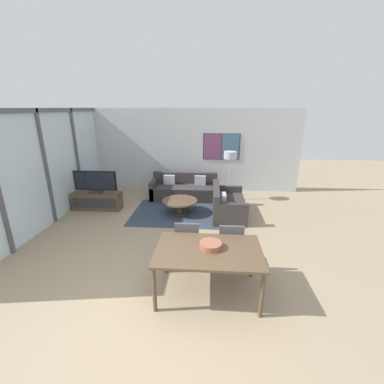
{
  "coord_description": "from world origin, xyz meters",
  "views": [
    {
      "loc": [
        0.75,
        -2.79,
        2.81
      ],
      "look_at": [
        0.34,
        2.82,
        0.95
      ],
      "focal_mm": 24.0,
      "sensor_mm": 36.0,
      "label": 1
    }
  ],
  "objects_px": {
    "sofa_main": "(184,190)",
    "sofa_side": "(226,205)",
    "dining_chair_centre": "(230,243)",
    "floor_lamp": "(230,158)",
    "dining_table": "(208,254)",
    "television": "(95,182)",
    "fruit_bowl": "(211,245)",
    "tv_console": "(97,201)",
    "coffee_table": "(180,203)",
    "dining_chair_left": "(187,241)"
  },
  "relations": [
    {
      "from": "television",
      "to": "fruit_bowl",
      "type": "height_order",
      "value": "television"
    },
    {
      "from": "tv_console",
      "to": "floor_lamp",
      "type": "relative_size",
      "value": 0.88
    },
    {
      "from": "fruit_bowl",
      "to": "sofa_side",
      "type": "bearing_deg",
      "value": 82.46
    },
    {
      "from": "television",
      "to": "coffee_table",
      "type": "height_order",
      "value": "television"
    },
    {
      "from": "dining_chair_left",
      "to": "coffee_table",
      "type": "bearing_deg",
      "value": 100.15
    },
    {
      "from": "dining_chair_left",
      "to": "dining_chair_centre",
      "type": "height_order",
      "value": "same"
    },
    {
      "from": "tv_console",
      "to": "sofa_main",
      "type": "relative_size",
      "value": 0.65
    },
    {
      "from": "dining_table",
      "to": "dining_chair_left",
      "type": "bearing_deg",
      "value": 117.74
    },
    {
      "from": "sofa_side",
      "to": "dining_chair_centre",
      "type": "distance_m",
      "value": 2.48
    },
    {
      "from": "tv_console",
      "to": "dining_chair_left",
      "type": "xyz_separation_m",
      "value": [
        2.84,
        -2.56,
        0.24
      ]
    },
    {
      "from": "coffee_table",
      "to": "dining_table",
      "type": "relative_size",
      "value": 0.61
    },
    {
      "from": "sofa_main",
      "to": "dining_chair_centre",
      "type": "bearing_deg",
      "value": -72.19
    },
    {
      "from": "sofa_side",
      "to": "fruit_bowl",
      "type": "bearing_deg",
      "value": 172.46
    },
    {
      "from": "fruit_bowl",
      "to": "sofa_main",
      "type": "bearing_deg",
      "value": 100.97
    },
    {
      "from": "tv_console",
      "to": "coffee_table",
      "type": "xyz_separation_m",
      "value": [
        2.4,
        -0.11,
        0.03
      ]
    },
    {
      "from": "dining_chair_left",
      "to": "sofa_main",
      "type": "bearing_deg",
      "value": 96.69
    },
    {
      "from": "sofa_main",
      "to": "sofa_side",
      "type": "distance_m",
      "value": 1.83
    },
    {
      "from": "floor_lamp",
      "to": "fruit_bowl",
      "type": "bearing_deg",
      "value": -97.4
    },
    {
      "from": "sofa_side",
      "to": "dining_table",
      "type": "height_order",
      "value": "sofa_side"
    },
    {
      "from": "coffee_table",
      "to": "dining_table",
      "type": "bearing_deg",
      "value": -75.45
    },
    {
      "from": "tv_console",
      "to": "sofa_main",
      "type": "height_order",
      "value": "sofa_main"
    },
    {
      "from": "sofa_side",
      "to": "fruit_bowl",
      "type": "xyz_separation_m",
      "value": [
        -0.41,
        -3.11,
        0.55
      ]
    },
    {
      "from": "coffee_table",
      "to": "dining_chair_centre",
      "type": "relative_size",
      "value": 1.09
    },
    {
      "from": "television",
      "to": "dining_chair_left",
      "type": "relative_size",
      "value": 1.36
    },
    {
      "from": "television",
      "to": "floor_lamp",
      "type": "relative_size",
      "value": 0.79
    },
    {
      "from": "television",
      "to": "dining_chair_left",
      "type": "height_order",
      "value": "television"
    },
    {
      "from": "tv_console",
      "to": "dining_table",
      "type": "bearing_deg",
      "value": -45.61
    },
    {
      "from": "television",
      "to": "dining_chair_centre",
      "type": "height_order",
      "value": "television"
    },
    {
      "from": "sofa_main",
      "to": "tv_console",
      "type": "bearing_deg",
      "value": -153.92
    },
    {
      "from": "sofa_main",
      "to": "coffee_table",
      "type": "xyz_separation_m",
      "value": [
        0.0,
        -1.29,
        0.02
      ]
    },
    {
      "from": "tv_console",
      "to": "floor_lamp",
      "type": "distance_m",
      "value": 4.11
    },
    {
      "from": "dining_table",
      "to": "floor_lamp",
      "type": "xyz_separation_m",
      "value": [
        0.59,
        4.36,
        0.64
      ]
    },
    {
      "from": "sofa_main",
      "to": "dining_chair_left",
      "type": "bearing_deg",
      "value": -83.31
    },
    {
      "from": "dining_chair_left",
      "to": "fruit_bowl",
      "type": "xyz_separation_m",
      "value": [
        0.42,
        -0.68,
        0.32
      ]
    },
    {
      "from": "tv_console",
      "to": "dining_chair_left",
      "type": "relative_size",
      "value": 1.53
    },
    {
      "from": "sofa_side",
      "to": "coffee_table",
      "type": "xyz_separation_m",
      "value": [
        -1.27,
        0.02,
        0.02
      ]
    },
    {
      "from": "dining_table",
      "to": "tv_console",
      "type": "bearing_deg",
      "value": 134.39
    },
    {
      "from": "tv_console",
      "to": "dining_table",
      "type": "height_order",
      "value": "dining_table"
    },
    {
      "from": "dining_chair_left",
      "to": "dining_table",
      "type": "bearing_deg",
      "value": -62.26
    },
    {
      "from": "tv_console",
      "to": "coffee_table",
      "type": "bearing_deg",
      "value": -2.73
    },
    {
      "from": "sofa_side",
      "to": "floor_lamp",
      "type": "distance_m",
      "value": 1.61
    },
    {
      "from": "coffee_table",
      "to": "fruit_bowl",
      "type": "height_order",
      "value": "fruit_bowl"
    },
    {
      "from": "coffee_table",
      "to": "dining_chair_left",
      "type": "xyz_separation_m",
      "value": [
        0.44,
        -2.45,
        0.21
      ]
    },
    {
      "from": "dining_chair_centre",
      "to": "floor_lamp",
      "type": "bearing_deg",
      "value": 86.85
    },
    {
      "from": "television",
      "to": "dining_chair_centre",
      "type": "xyz_separation_m",
      "value": [
        3.62,
        -2.61,
        -0.33
      ]
    },
    {
      "from": "fruit_bowl",
      "to": "dining_chair_centre",
      "type": "bearing_deg",
      "value": 60.85
    },
    {
      "from": "tv_console",
      "to": "coffee_table",
      "type": "distance_m",
      "value": 2.41
    },
    {
      "from": "sofa_side",
      "to": "dining_chair_left",
      "type": "distance_m",
      "value": 2.57
    },
    {
      "from": "floor_lamp",
      "to": "sofa_side",
      "type": "bearing_deg",
      "value": -97.02
    },
    {
      "from": "television",
      "to": "fruit_bowl",
      "type": "xyz_separation_m",
      "value": [
        3.26,
        -3.25,
        -0.01
      ]
    }
  ]
}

